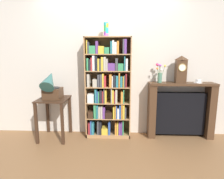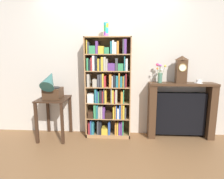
# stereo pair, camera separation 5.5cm
# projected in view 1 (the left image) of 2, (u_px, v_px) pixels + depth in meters

# --- Properties ---
(ground_plane) EXTENTS (7.92, 6.40, 0.02)m
(ground_plane) POSITION_uv_depth(u_px,v_px,m) (108.00, 140.00, 3.34)
(ground_plane) COLOR brown
(wall_back) EXTENTS (4.92, 0.08, 2.60)m
(wall_back) POSITION_uv_depth(u_px,v_px,m) (118.00, 64.00, 3.43)
(wall_back) COLOR beige
(wall_back) RESTS_ON ground
(bookshelf) EXTENTS (0.79, 0.29, 1.77)m
(bookshelf) POSITION_uv_depth(u_px,v_px,m) (107.00, 90.00, 3.33)
(bookshelf) COLOR #A87A4C
(bookshelf) RESTS_ON ground
(cup_stack) EXTENTS (0.08, 0.08, 0.23)m
(cup_stack) POSITION_uv_depth(u_px,v_px,m) (106.00, 30.00, 3.12)
(cup_stack) COLOR pink
(cup_stack) RESTS_ON bookshelf
(side_table_left) EXTENTS (0.50, 0.56, 0.72)m
(side_table_left) POSITION_uv_depth(u_px,v_px,m) (54.00, 108.00, 3.31)
(side_table_left) COLOR #382316
(side_table_left) RESTS_ON ground
(gramophone) EXTENTS (0.29, 0.48, 0.54)m
(gramophone) POSITION_uv_depth(u_px,v_px,m) (51.00, 86.00, 3.16)
(gramophone) COLOR #472D1C
(gramophone) RESTS_ON side_table_left
(fireplace_mantel) EXTENTS (1.14, 0.27, 0.99)m
(fireplace_mantel) POSITION_uv_depth(u_px,v_px,m) (180.00, 110.00, 3.38)
(fireplace_mantel) COLOR #472D1C
(fireplace_mantel) RESTS_ON ground
(mantel_clock) EXTENTS (0.17, 0.14, 0.46)m
(mantel_clock) POSITION_uv_depth(u_px,v_px,m) (181.00, 69.00, 3.23)
(mantel_clock) COLOR #472D1C
(mantel_clock) RESTS_ON fireplace_mantel
(flower_vase) EXTENTS (0.16, 0.11, 0.34)m
(flower_vase) POSITION_uv_depth(u_px,v_px,m) (160.00, 74.00, 3.26)
(flower_vase) COLOR #4C7A60
(flower_vase) RESTS_ON fireplace_mantel
(teacup_with_saucer) EXTENTS (0.14, 0.14, 0.06)m
(teacup_with_saucer) POSITION_uv_depth(u_px,v_px,m) (198.00, 81.00, 3.25)
(teacup_with_saucer) COLOR white
(teacup_with_saucer) RESTS_ON fireplace_mantel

